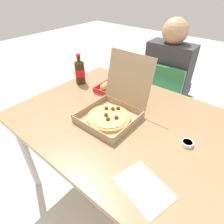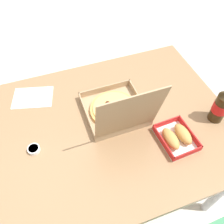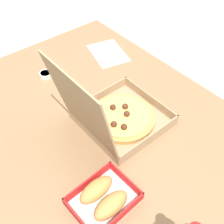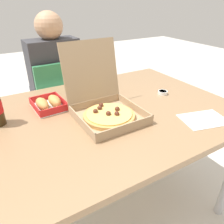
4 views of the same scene
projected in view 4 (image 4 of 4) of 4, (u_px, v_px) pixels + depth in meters
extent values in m
plane|color=beige|center=(113.00, 204.00, 1.46)|extent=(10.00, 10.00, 0.00)
cube|color=#997551|center=(113.00, 112.00, 1.13)|extent=(1.25, 0.94, 0.03)
cylinder|color=#B7B7BC|center=(4.00, 158.00, 1.35)|extent=(0.05, 0.05, 0.68)
cylinder|color=#B7B7BC|center=(145.00, 114.00, 1.85)|extent=(0.05, 0.05, 0.68)
cube|color=#338451|center=(57.00, 105.00, 1.80)|extent=(0.41, 0.41, 0.04)
cube|color=#338451|center=(62.00, 89.00, 1.56)|extent=(0.36, 0.04, 0.38)
cylinder|color=#B2B2B7|center=(70.00, 114.00, 2.11)|extent=(0.03, 0.03, 0.43)
cylinder|color=#B2B2B7|center=(35.00, 124.00, 1.95)|extent=(0.03, 0.03, 0.43)
cylinder|color=#B2B2B7|center=(86.00, 130.00, 1.85)|extent=(0.03, 0.03, 0.43)
cylinder|color=#B2B2B7|center=(47.00, 143.00, 1.69)|extent=(0.03, 0.03, 0.43)
cylinder|color=#333847|center=(63.00, 116.00, 2.05)|extent=(0.09, 0.09, 0.45)
cylinder|color=#333847|center=(44.00, 122.00, 1.97)|extent=(0.09, 0.09, 0.45)
cube|color=#333847|center=(62.00, 91.00, 1.88)|extent=(0.12, 0.30, 0.10)
cube|color=#333847|center=(41.00, 96.00, 1.80)|extent=(0.12, 0.30, 0.10)
cube|color=#38383D|center=(54.00, 68.00, 1.60)|extent=(0.37, 0.19, 0.42)
sphere|color=tan|center=(49.00, 26.00, 1.46)|extent=(0.19, 0.19, 0.19)
cube|color=tan|center=(109.00, 118.00, 1.04)|extent=(0.30, 0.30, 0.01)
cube|color=tan|center=(126.00, 128.00, 0.92)|extent=(0.29, 0.01, 0.04)
cube|color=tan|center=(81.00, 122.00, 0.96)|extent=(0.01, 0.29, 0.04)
cube|color=tan|center=(134.00, 107.00, 1.09)|extent=(0.01, 0.29, 0.04)
cube|color=tan|center=(95.00, 102.00, 1.13)|extent=(0.29, 0.01, 0.04)
cube|color=tan|center=(91.00, 70.00, 1.08)|extent=(0.29, 0.07, 0.29)
cylinder|color=tan|center=(109.00, 116.00, 1.03)|extent=(0.25, 0.25, 0.02)
cylinder|color=#EAC666|center=(109.00, 114.00, 1.02)|extent=(0.22, 0.22, 0.01)
sphere|color=#562819|center=(117.00, 109.00, 1.05)|extent=(0.02, 0.02, 0.02)
sphere|color=#562819|center=(100.00, 108.00, 1.06)|extent=(0.02, 0.02, 0.02)
sphere|color=#562819|center=(108.00, 113.00, 1.01)|extent=(0.02, 0.02, 0.02)
sphere|color=#562819|center=(101.00, 105.00, 1.08)|extent=(0.02, 0.02, 0.02)
sphere|color=#562819|center=(95.00, 111.00, 1.03)|extent=(0.02, 0.02, 0.02)
sphere|color=#562819|center=(117.00, 114.00, 1.01)|extent=(0.02, 0.02, 0.02)
cube|color=white|center=(49.00, 107.00, 1.14)|extent=(0.16, 0.20, 0.00)
cube|color=red|center=(55.00, 111.00, 1.06)|extent=(0.15, 0.01, 0.03)
cube|color=red|center=(43.00, 98.00, 1.20)|extent=(0.15, 0.01, 0.03)
cube|color=red|center=(35.00, 107.00, 1.09)|extent=(0.01, 0.19, 0.03)
cube|color=red|center=(62.00, 100.00, 1.16)|extent=(0.01, 0.19, 0.03)
ellipsoid|color=tan|center=(42.00, 104.00, 1.11)|extent=(0.06, 0.12, 0.05)
ellipsoid|color=tan|center=(55.00, 101.00, 1.14)|extent=(0.06, 0.12, 0.05)
cube|color=white|center=(204.00, 119.00, 1.03)|extent=(0.24, 0.20, 0.00)
cylinder|color=white|center=(163.00, 93.00, 1.29)|extent=(0.06, 0.06, 0.02)
cylinder|color=#DBBC66|center=(163.00, 92.00, 1.29)|extent=(0.05, 0.05, 0.01)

